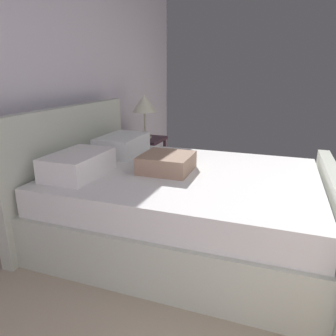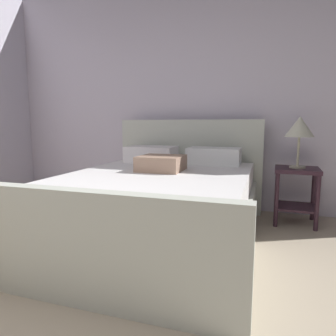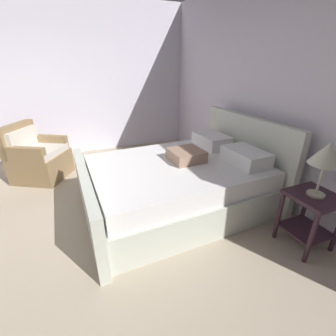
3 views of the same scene
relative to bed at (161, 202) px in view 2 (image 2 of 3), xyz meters
name	(u,v)px [view 2 (image 2 of 3)]	position (x,y,z in m)	size (l,w,h in m)	color
wall_back	(202,94)	(0.06, 1.30, 1.10)	(5.58, 0.12, 2.88)	silver
bed	(161,202)	(0.00, 0.00, 0.00)	(1.82, 2.36, 1.11)	beige
nightstand_right	(296,186)	(1.20, 0.88, 0.06)	(0.44, 0.44, 0.60)	#351E2A
table_lamp_right	(300,128)	(1.20, 0.88, 0.68)	(0.29, 0.29, 0.54)	#B7B293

